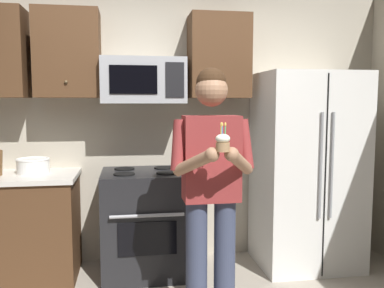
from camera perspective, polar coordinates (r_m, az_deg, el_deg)
The scene contains 8 objects.
wall_back at distance 3.98m, azimuth -4.76°, elevation 2.54°, with size 4.40×0.10×2.60m, color #B7AD99.
oven_range at distance 3.73m, azimuth -6.53°, elevation -10.81°, with size 0.76×0.70×0.93m.
microwave at distance 3.70m, azimuth -6.84°, elevation 8.78°, with size 0.74×0.41×0.40m.
refrigerator at distance 3.95m, azimuth 15.78°, elevation -3.54°, with size 0.90×0.75×1.80m.
cabinet_row_upper at distance 3.79m, azimuth -15.83°, elevation 12.02°, with size 2.78×0.36×0.76m.
bowl_large_white at distance 3.77m, azimuth -21.39°, elevation -2.80°, with size 0.28×0.28×0.13m.
person at distance 2.78m, azimuth 2.73°, elevation -5.21°, with size 0.60×0.48×1.76m.
cupcake at distance 2.42m, azimuth 4.34°, elevation 0.25°, with size 0.09×0.09×0.17m.
Camera 1 is at (-0.29, -2.21, 1.53)m, focal length 38.04 mm.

